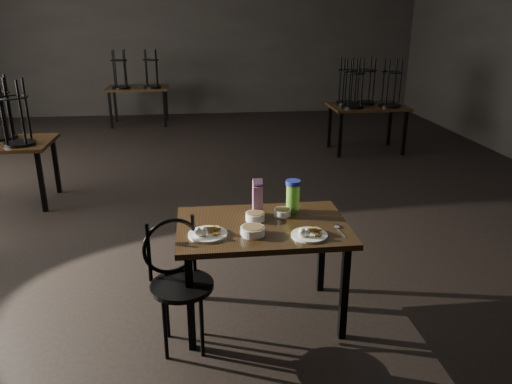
{
  "coord_description": "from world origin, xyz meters",
  "views": [
    {
      "loc": [
        0.16,
        -5.23,
        2.16
      ],
      "look_at": [
        0.59,
        -1.64,
        0.85
      ],
      "focal_mm": 35.0,
      "sensor_mm": 36.0,
      "label": 1
    }
  ],
  "objects": [
    {
      "name": "main_table",
      "position": [
        0.59,
        -2.04,
        0.67
      ],
      "size": [
        1.2,
        0.8,
        0.75
      ],
      "color": "black",
      "rests_on": "ground"
    },
    {
      "name": "plate_left",
      "position": [
        0.19,
        -2.18,
        0.77
      ],
      "size": [
        0.26,
        0.26,
        0.09
      ],
      "color": "white",
      "rests_on": "main_table"
    },
    {
      "name": "plate_right",
      "position": [
        0.87,
        -2.27,
        0.77
      ],
      "size": [
        0.24,
        0.24,
        0.08
      ],
      "color": "white",
      "rests_on": "main_table"
    },
    {
      "name": "bowl_near",
      "position": [
        0.54,
        -1.95,
        0.78
      ],
      "size": [
        0.14,
        0.14,
        0.05
      ],
      "color": "white",
      "rests_on": "main_table"
    },
    {
      "name": "bowl_far",
      "position": [
        0.75,
        -1.89,
        0.78
      ],
      "size": [
        0.13,
        0.13,
        0.05
      ],
      "color": "white",
      "rests_on": "main_table"
    },
    {
      "name": "bowl_big",
      "position": [
        0.5,
        -2.2,
        0.78
      ],
      "size": [
        0.16,
        0.16,
        0.06
      ],
      "color": "white",
      "rests_on": "main_table"
    },
    {
      "name": "juice_carton",
      "position": [
        0.57,
        -1.86,
        0.88
      ],
      "size": [
        0.07,
        0.07,
        0.28
      ],
      "color": "#841875",
      "rests_on": "main_table"
    },
    {
      "name": "water_bottle",
      "position": [
        0.84,
        -1.82,
        0.88
      ],
      "size": [
        0.14,
        0.14,
        0.24
      ],
      "color": "#6BBF38",
      "rests_on": "main_table"
    },
    {
      "name": "spoon",
      "position": [
        1.1,
        -2.16,
        0.75
      ],
      "size": [
        0.05,
        0.21,
        0.01
      ],
      "color": "silver",
      "rests_on": "main_table"
    },
    {
      "name": "bentwood_chair",
      "position": [
        -0.01,
        -2.27,
        0.52
      ],
      "size": [
        0.46,
        0.46,
        0.88
      ],
      "rotation": [
        0.0,
        0.0,
        0.36
      ],
      "color": "black",
      "rests_on": "ground"
    },
    {
      "name": "bg_table_right",
      "position": [
        2.84,
        2.46,
        0.8
      ],
      "size": [
        1.2,
        0.8,
        1.48
      ],
      "color": "black",
      "rests_on": "ground"
    },
    {
      "name": "bg_table_far",
      "position": [
        -0.99,
        4.96,
        0.75
      ],
      "size": [
        1.2,
        0.8,
        1.48
      ],
      "color": "black",
      "rests_on": "ground"
    }
  ]
}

